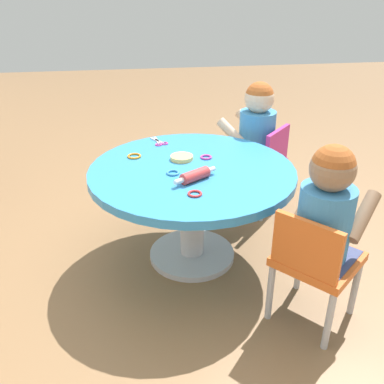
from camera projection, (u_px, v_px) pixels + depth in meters
The scene contains 13 objects.
ground_plane at pixel (192, 256), 2.26m from camera, with size 10.00×10.00×0.00m, color olive.
craft_table at pixel (192, 188), 2.07m from camera, with size 0.98×0.98×0.51m.
child_chair_left at pixel (314, 261), 1.71m from camera, with size 0.42×0.42×0.54m.
seated_child_left at pixel (327, 208), 1.63m from camera, with size 0.43×0.44×0.51m.
child_chair_right at pixel (260, 163), 2.59m from camera, with size 0.42×0.42×0.54m.
seated_child_right at pixel (257, 126), 2.51m from camera, with size 0.43×0.44×0.51m.
rolling_pin at pixel (195, 175), 1.89m from camera, with size 0.14×0.21×0.05m.
craft_scissors at pixel (160, 142), 2.32m from camera, with size 0.14×0.10×0.01m.
playdough_blob_0 at pixel (182, 158), 2.11m from camera, with size 0.11×0.11×0.02m, color #F2CC72.
cookie_cutter_0 at pixel (173, 173), 1.97m from camera, with size 0.06×0.06×0.01m, color #3F99D8.
cookie_cutter_1 at pixel (134, 156), 2.15m from camera, with size 0.07×0.07×0.01m, color orange.
cookie_cutter_2 at pixel (195, 194), 1.78m from camera, with size 0.06×0.06×0.01m, color red.
cookie_cutter_3 at pixel (206, 157), 2.13m from camera, with size 0.06×0.06×0.01m, color #D83FA5.
Camera 1 is at (-1.83, 0.26, 1.33)m, focal length 40.07 mm.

